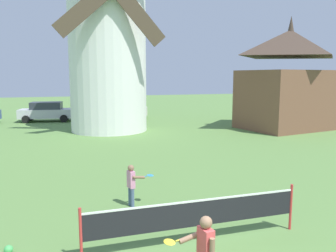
{
  "coord_description": "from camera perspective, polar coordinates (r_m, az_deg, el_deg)",
  "views": [
    {
      "loc": [
        -2.2,
        -4.2,
        3.6
      ],
      "look_at": [
        0.47,
        4.27,
        2.31
      ],
      "focal_mm": 36.62,
      "sensor_mm": 36.0,
      "label": 1
    }
  ],
  "objects": [
    {
      "name": "player_far",
      "position": [
        9.68,
        -6.02,
        -9.37
      ],
      "size": [
        0.76,
        0.39,
        1.18
      ],
      "color": "slate",
      "rests_on": "ground_plane"
    },
    {
      "name": "parked_car_cream",
      "position": [
        29.84,
        -7.63,
        2.83
      ],
      "size": [
        4.42,
        2.41,
        1.56
      ],
      "color": "silver",
      "rests_on": "ground_plane"
    },
    {
      "name": "chapel",
      "position": [
        25.02,
        19.4,
        7.08
      ],
      "size": [
        7.03,
        5.68,
        7.6
      ],
      "color": "brown",
      "rests_on": "ground_plane"
    },
    {
      "name": "tennis_net",
      "position": [
        7.58,
        4.68,
        -14.36
      ],
      "size": [
        4.87,
        0.06,
        1.1
      ],
      "color": "red",
      "rests_on": "ground_plane"
    },
    {
      "name": "windmill",
      "position": [
        23.22,
        -10.06,
        14.76
      ],
      "size": [
        6.74,
        5.71,
        12.18
      ],
      "color": "white",
      "rests_on": "ground_plane"
    },
    {
      "name": "player_near",
      "position": [
        5.97,
        6.06,
        -20.02
      ],
      "size": [
        0.8,
        0.46,
        1.37
      ],
      "color": "#333338",
      "rests_on": "ground_plane"
    },
    {
      "name": "parked_car_silver",
      "position": [
        29.17,
        -19.55,
        2.31
      ],
      "size": [
        4.38,
        2.36,
        1.56
      ],
      "color": "silver",
      "rests_on": "ground_plane"
    },
    {
      "name": "stray_ball",
      "position": [
        8.12,
        -25.02,
        -18.13
      ],
      "size": [
        0.18,
        0.18,
        0.18
      ],
      "primitive_type": "sphere",
      "color": "#4CB259",
      "rests_on": "ground_plane"
    }
  ]
}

